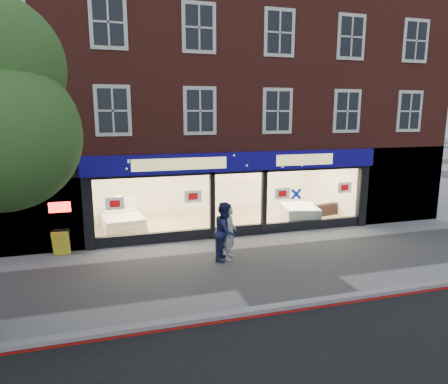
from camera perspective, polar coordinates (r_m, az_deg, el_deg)
name	(u,v)px	position (r m, az deg, el deg)	size (l,w,h in m)	color
ground	(268,263)	(13.02, 6.36, -10.10)	(120.00, 120.00, 0.00)	gray
kerb_line	(317,308)	(10.48, 13.13, -15.78)	(60.00, 0.10, 0.01)	#8C0A07
kerb_stone	(313,302)	(10.61, 12.60, -15.08)	(60.00, 0.25, 0.12)	gray
showroom_floor	(223,220)	(17.72, -0.18, -4.09)	(11.00, 4.50, 0.10)	tan
building	(212,69)	(18.83, -1.73, 17.12)	(19.00, 8.26, 10.30)	maroon
display_bed	(122,221)	(16.75, -14.32, -4.05)	(1.87, 2.18, 1.11)	beige
bedside_table	(119,214)	(18.08, -14.74, -3.09)	(0.45, 0.45, 0.55)	brown
mattress_stack	(299,214)	(17.61, 10.72, -3.06)	(1.69, 1.98, 0.69)	silver
sofa	(320,209)	(19.05, 13.60, -2.32)	(1.89, 0.74, 0.55)	black
a_board	(61,243)	(14.61, -22.22, -6.71)	(0.56, 0.36, 0.87)	yellow
pedestrian_grey	(230,232)	(13.07, 0.79, -5.80)	(0.65, 0.43, 1.79)	#A5A8AC
pedestrian_blue	(225,231)	(12.99, 0.19, -5.61)	(0.93, 0.73, 1.92)	#1B224D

